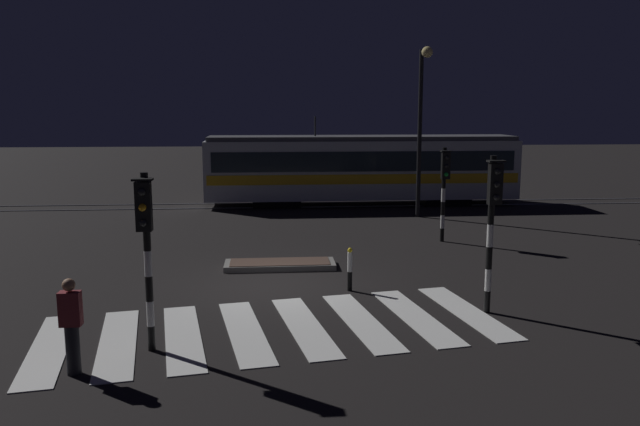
% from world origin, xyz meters
% --- Properties ---
extents(ground_plane, '(120.00, 120.00, 0.00)m').
position_xyz_m(ground_plane, '(0.00, 0.00, 0.00)').
color(ground_plane, black).
extents(rail_near, '(80.00, 0.12, 0.03)m').
position_xyz_m(rail_near, '(0.00, 12.85, 0.01)').
color(rail_near, '#59595E').
rests_on(rail_near, ground).
extents(rail_far, '(80.00, 0.12, 0.03)m').
position_xyz_m(rail_far, '(0.00, 14.29, 0.01)').
color(rail_far, '#59595E').
rests_on(rail_far, ground).
extents(crosswalk_zebra, '(10.01, 5.43, 0.02)m').
position_xyz_m(crosswalk_zebra, '(0.00, -3.32, 0.01)').
color(crosswalk_zebra, silver).
rests_on(crosswalk_zebra, ground).
extents(traffic_island, '(3.17, 1.07, 0.18)m').
position_xyz_m(traffic_island, '(0.20, 1.82, 0.09)').
color(traffic_island, slate).
rests_on(traffic_island, ground).
extents(traffic_light_kerb_mid_left, '(0.36, 0.42, 3.40)m').
position_xyz_m(traffic_light_kerb_mid_left, '(-2.35, -4.40, 2.24)').
color(traffic_light_kerb_mid_left, black).
rests_on(traffic_light_kerb_mid_left, ground).
extents(traffic_light_corner_near_right, '(0.36, 0.42, 3.54)m').
position_xyz_m(traffic_light_corner_near_right, '(4.77, -2.72, 2.34)').
color(traffic_light_corner_near_right, black).
rests_on(traffic_light_corner_near_right, ground).
extents(traffic_light_corner_far_right, '(0.36, 0.42, 3.23)m').
position_xyz_m(traffic_light_corner_far_right, '(5.84, 4.88, 2.13)').
color(traffic_light_corner_far_right, black).
rests_on(traffic_light_corner_far_right, ground).
extents(street_lamp_trackside_right, '(0.44, 1.21, 6.92)m').
position_xyz_m(street_lamp_trackside_right, '(6.17, 9.70, 4.41)').
color(street_lamp_trackside_right, black).
rests_on(street_lamp_trackside_right, ground).
extents(tram, '(14.72, 2.58, 4.15)m').
position_xyz_m(tram, '(4.28, 13.57, 1.74)').
color(tram, silver).
rests_on(tram, ground).
extents(pedestrian_waiting_at_kerb, '(0.36, 0.24, 1.71)m').
position_xyz_m(pedestrian_waiting_at_kerb, '(-3.49, -5.31, 0.88)').
color(pedestrian_waiting_at_kerb, black).
rests_on(pedestrian_waiting_at_kerb, ground).
extents(bollard_island_edge, '(0.12, 0.12, 1.11)m').
position_xyz_m(bollard_island_edge, '(1.91, -0.69, 0.56)').
color(bollard_island_edge, black).
rests_on(bollard_island_edge, ground).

